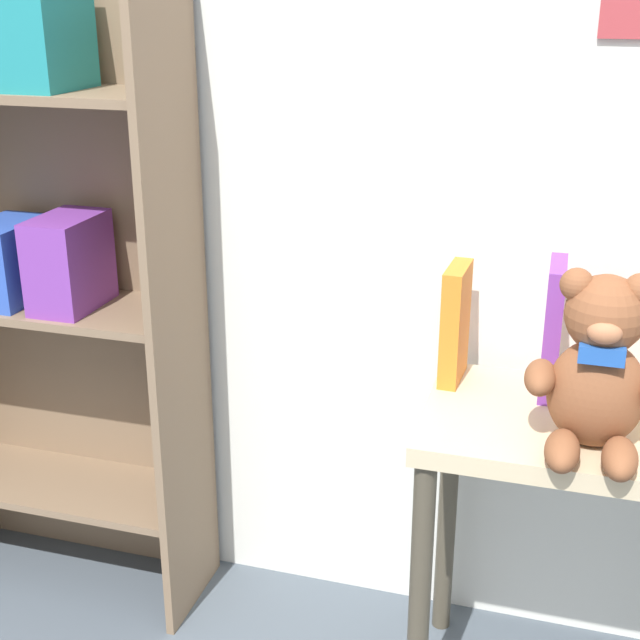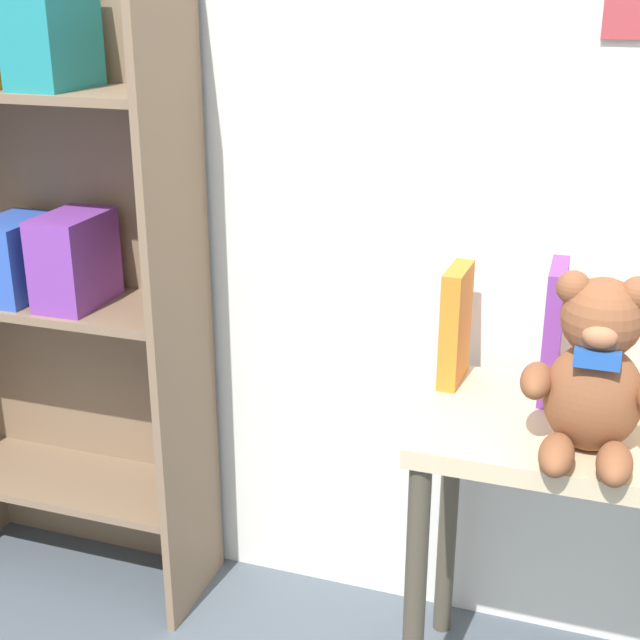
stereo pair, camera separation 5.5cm
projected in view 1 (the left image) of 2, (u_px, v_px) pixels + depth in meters
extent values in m
cube|color=silver|center=(490.00, 49.00, 1.67)|extent=(4.80, 0.06, 2.50)
cube|color=#7F664C|center=(178.00, 319.00, 1.86)|extent=(0.02, 0.27, 1.42)
cube|color=#7F664C|center=(77.00, 287.00, 2.06)|extent=(0.64, 0.02, 1.42)
cube|color=#7F664C|center=(68.00, 485.00, 2.11)|extent=(0.61, 0.24, 0.02)
cube|color=#7F664C|center=(47.00, 305.00, 1.95)|extent=(0.61, 0.24, 0.02)
cube|color=#7F664C|center=(23.00, 92.00, 1.78)|extent=(0.61, 0.24, 0.02)
cube|color=teal|center=(46.00, 37.00, 1.71)|extent=(0.11, 0.19, 0.20)
cube|color=#2D51B7|center=(9.00, 261.00, 1.92)|extent=(0.11, 0.19, 0.17)
cube|color=purple|center=(69.00, 262.00, 1.87)|extent=(0.11, 0.19, 0.20)
cube|color=beige|center=(594.00, 431.00, 1.59)|extent=(0.61, 0.38, 0.04)
cylinder|color=#494233|center=(419.00, 605.00, 1.63)|extent=(0.04, 0.04, 0.60)
cylinder|color=#494233|center=(447.00, 511.00, 1.92)|extent=(0.04, 0.04, 0.60)
ellipsoid|color=brown|center=(596.00, 393.00, 1.47)|extent=(0.16, 0.12, 0.19)
sphere|color=brown|center=(605.00, 314.00, 1.42)|extent=(0.13, 0.13, 0.13)
sphere|color=brown|center=(577.00, 285.00, 1.42)|extent=(0.05, 0.05, 0.05)
ellipsoid|color=#B56E48|center=(605.00, 332.00, 1.38)|extent=(0.05, 0.04, 0.04)
ellipsoid|color=brown|center=(540.00, 377.00, 1.48)|extent=(0.05, 0.10, 0.05)
ellipsoid|color=brown|center=(562.00, 451.00, 1.43)|extent=(0.06, 0.11, 0.06)
ellipsoid|color=brown|center=(620.00, 459.00, 1.40)|extent=(0.06, 0.11, 0.06)
cube|color=#2356B2|center=(602.00, 355.00, 1.40)|extent=(0.07, 0.02, 0.03)
cube|color=orange|center=(455.00, 324.00, 1.72)|extent=(0.04, 0.13, 0.23)
cube|color=purple|center=(553.00, 329.00, 1.66)|extent=(0.03, 0.14, 0.25)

